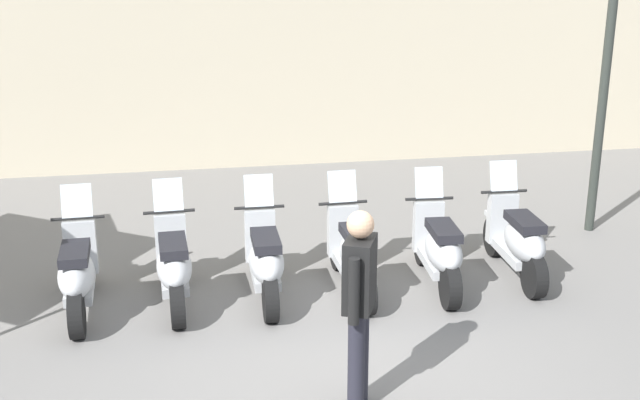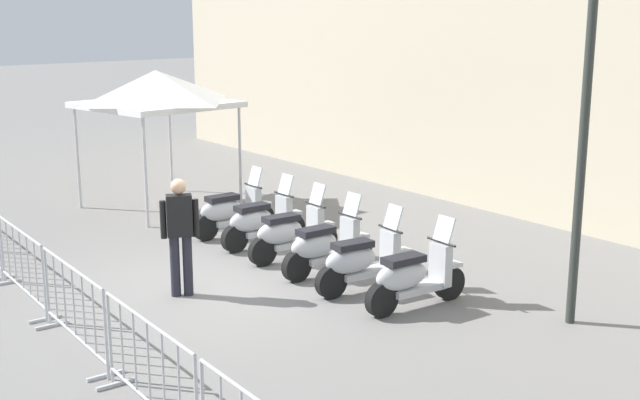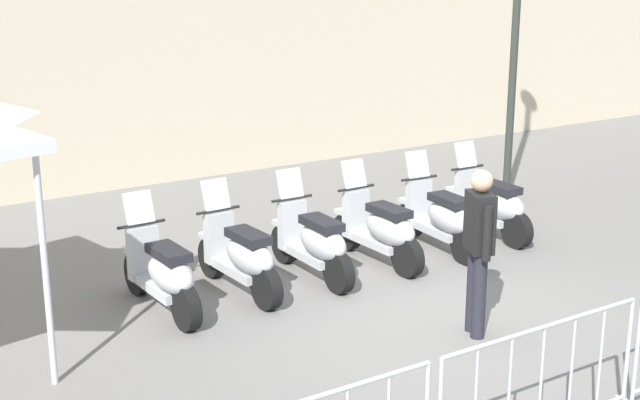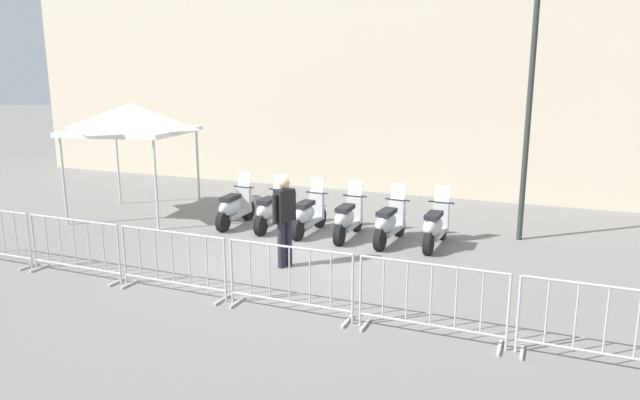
{
  "view_description": "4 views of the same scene",
  "coord_description": "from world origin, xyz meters",
  "px_view_note": "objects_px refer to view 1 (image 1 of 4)",
  "views": [
    {
      "loc": [
        -2.55,
        -5.95,
        3.79
      ],
      "look_at": [
        0.34,
        1.41,
        1.22
      ],
      "focal_mm": 46.2,
      "sensor_mm": 36.0,
      "label": 1
    },
    {
      "loc": [
        8.84,
        -7.17,
        3.91
      ],
      "look_at": [
        0.67,
        1.76,
        1.17
      ],
      "focal_mm": 44.6,
      "sensor_mm": 36.0,
      "label": 2
    },
    {
      "loc": [
        -7.01,
        -5.36,
        3.74
      ],
      "look_at": [
        -0.03,
        1.87,
        0.96
      ],
      "focal_mm": 49.68,
      "sensor_mm": 36.0,
      "label": 3
    },
    {
      "loc": [
        2.61,
        -10.27,
        3.48
      ],
      "look_at": [
        0.23,
        1.59,
        0.88
      ],
      "focal_mm": 31.44,
      "sensor_mm": 36.0,
      "label": 4
    }
  ],
  "objects_px": {
    "motorcycle_0": "(78,273)",
    "officer_near_row_end": "(359,299)",
    "motorcycle_5": "(517,240)",
    "motorcycle_3": "(353,254)",
    "motorcycle_4": "(439,249)",
    "motorcycle_1": "(174,265)",
    "motorcycle_2": "(265,260)"
  },
  "relations": [
    {
      "from": "motorcycle_0",
      "to": "officer_near_row_end",
      "type": "distance_m",
      "value": 3.36
    },
    {
      "from": "motorcycle_5",
      "to": "officer_near_row_end",
      "type": "bearing_deg",
      "value": -146.98
    },
    {
      "from": "motorcycle_3",
      "to": "motorcycle_4",
      "type": "xyz_separation_m",
      "value": [
        0.94,
        -0.21,
        0.0
      ]
    },
    {
      "from": "motorcycle_3",
      "to": "motorcycle_4",
      "type": "height_order",
      "value": "same"
    },
    {
      "from": "motorcycle_1",
      "to": "motorcycle_2",
      "type": "xyz_separation_m",
      "value": [
        0.94,
        -0.21,
        0.0
      ]
    },
    {
      "from": "motorcycle_4",
      "to": "motorcycle_5",
      "type": "height_order",
      "value": "same"
    },
    {
      "from": "motorcycle_2",
      "to": "motorcycle_3",
      "type": "distance_m",
      "value": 0.97
    },
    {
      "from": "motorcycle_1",
      "to": "motorcycle_3",
      "type": "distance_m",
      "value": 1.93
    },
    {
      "from": "motorcycle_3",
      "to": "officer_near_row_end",
      "type": "distance_m",
      "value": 2.34
    },
    {
      "from": "motorcycle_3",
      "to": "motorcycle_5",
      "type": "relative_size",
      "value": 1.01
    },
    {
      "from": "motorcycle_0",
      "to": "motorcycle_5",
      "type": "xyz_separation_m",
      "value": [
        4.76,
        -0.85,
        0.0
      ]
    },
    {
      "from": "motorcycle_0",
      "to": "motorcycle_3",
      "type": "distance_m",
      "value": 2.9
    },
    {
      "from": "motorcycle_5",
      "to": "motorcycle_1",
      "type": "bearing_deg",
      "value": 169.47
    },
    {
      "from": "motorcycle_3",
      "to": "motorcycle_4",
      "type": "relative_size",
      "value": 1.01
    },
    {
      "from": "motorcycle_0",
      "to": "motorcycle_1",
      "type": "height_order",
      "value": "same"
    },
    {
      "from": "motorcycle_2",
      "to": "motorcycle_3",
      "type": "xyz_separation_m",
      "value": [
        0.95,
        -0.2,
        0.0
      ]
    },
    {
      "from": "motorcycle_2",
      "to": "motorcycle_5",
      "type": "bearing_deg",
      "value": -9.81
    },
    {
      "from": "motorcycle_3",
      "to": "motorcycle_0",
      "type": "bearing_deg",
      "value": 168.98
    },
    {
      "from": "motorcycle_3",
      "to": "motorcycle_5",
      "type": "height_order",
      "value": "same"
    },
    {
      "from": "motorcycle_1",
      "to": "motorcycle_3",
      "type": "relative_size",
      "value": 1.0
    },
    {
      "from": "motorcycle_1",
      "to": "motorcycle_4",
      "type": "height_order",
      "value": "same"
    },
    {
      "from": "motorcycle_1",
      "to": "motorcycle_2",
      "type": "distance_m",
      "value": 0.96
    },
    {
      "from": "motorcycle_4",
      "to": "motorcycle_5",
      "type": "xyz_separation_m",
      "value": [
        0.97,
        -0.08,
        0.0
      ]
    },
    {
      "from": "motorcycle_2",
      "to": "motorcycle_1",
      "type": "bearing_deg",
      "value": 167.32
    },
    {
      "from": "motorcycle_0",
      "to": "motorcycle_3",
      "type": "height_order",
      "value": "same"
    },
    {
      "from": "motorcycle_3",
      "to": "motorcycle_4",
      "type": "distance_m",
      "value": 0.96
    },
    {
      "from": "motorcycle_1",
      "to": "motorcycle_4",
      "type": "relative_size",
      "value": 1.01
    },
    {
      "from": "motorcycle_0",
      "to": "motorcycle_4",
      "type": "distance_m",
      "value": 3.86
    },
    {
      "from": "motorcycle_1",
      "to": "officer_near_row_end",
      "type": "height_order",
      "value": "officer_near_row_end"
    },
    {
      "from": "motorcycle_2",
      "to": "officer_near_row_end",
      "type": "distance_m",
      "value": 2.37
    },
    {
      "from": "motorcycle_2",
      "to": "motorcycle_4",
      "type": "relative_size",
      "value": 1.01
    },
    {
      "from": "motorcycle_0",
      "to": "motorcycle_2",
      "type": "bearing_deg",
      "value": -10.65
    }
  ]
}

